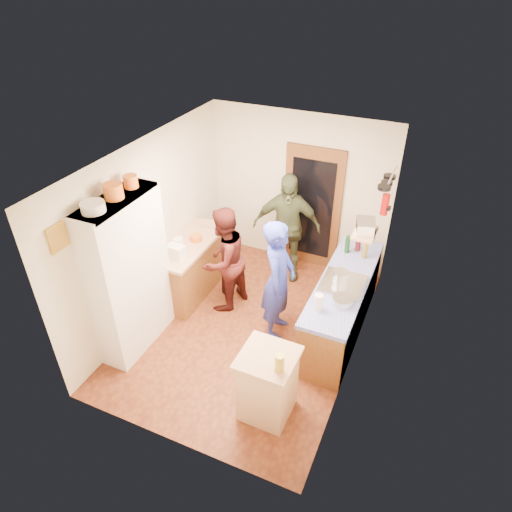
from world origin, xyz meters
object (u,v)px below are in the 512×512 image
Objects in this scene: hutch_body at (129,275)px; person_hob at (280,282)px; right_counter_base at (341,307)px; person_left at (227,259)px; island_base at (267,386)px; person_back at (287,227)px.

person_hob is at bearing 27.83° from hutch_body.
person_left is at bearing -176.37° from right_counter_base.
hutch_body is at bearing -152.53° from right_counter_base.
hutch_body is at bearing -19.39° from person_left.
right_counter_base is 2.56× the size of island_base.
island_base is at bearing -103.43° from right_counter_base.
island_base is 1.44m from person_hob.
person_hob is 1.40m from person_back.
person_hob is at bearing -153.33° from right_counter_base.
person_hob is (-0.37, 1.31, 0.46)m from island_base.
person_left is at bearing -132.58° from person_back.
right_counter_base is (2.50, 1.30, -0.68)m from hutch_body.
person_hob is 0.98m from person_left.
hutch_body is 1.23× the size of person_hob.
right_counter_base is at bearing 76.57° from island_base.
right_counter_base is 1.34× the size of person_left.
right_counter_base is at bearing 107.69° from person_left.
person_left is 1.19m from person_back.
right_counter_base is at bearing -71.51° from person_hob.
hutch_body is 2.56× the size of island_base.
hutch_body is 1.45m from person_left.
hutch_body is 1.20× the size of person_back.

